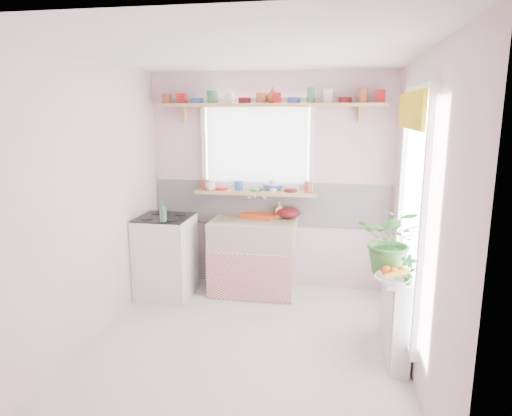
# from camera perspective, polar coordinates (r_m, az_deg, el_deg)

# --- Properties ---
(room) EXTENTS (3.20, 3.20, 3.20)m
(room) POSITION_cam_1_polar(r_m,az_deg,el_deg) (4.50, 8.77, 3.14)
(room) COLOR silver
(room) RESTS_ON ground
(sink_unit) EXTENTS (0.95, 0.65, 1.11)m
(sink_unit) POSITION_cam_1_polar(r_m,az_deg,el_deg) (5.23, -0.39, -6.07)
(sink_unit) COLOR white
(sink_unit) RESTS_ON ground
(cooker) EXTENTS (0.58, 0.58, 0.93)m
(cooker) POSITION_cam_1_polar(r_m,az_deg,el_deg) (5.25, -11.20, -5.90)
(cooker) COLOR white
(cooker) RESTS_ON ground
(radiator_ledge) EXTENTS (0.22, 0.95, 0.78)m
(radiator_ledge) POSITION_cam_1_polar(r_m,az_deg,el_deg) (4.17, 17.05, -11.95)
(radiator_ledge) COLOR white
(radiator_ledge) RESTS_ON ground
(windowsill) EXTENTS (1.40, 0.22, 0.04)m
(windowsill) POSITION_cam_1_polar(r_m,az_deg,el_deg) (5.23, -0.03, 1.95)
(windowsill) COLOR tan
(windowsill) RESTS_ON room
(pine_shelf) EXTENTS (2.52, 0.24, 0.04)m
(pine_shelf) POSITION_cam_1_polar(r_m,az_deg,el_deg) (5.12, 1.64, 12.74)
(pine_shelf) COLOR tan
(pine_shelf) RESTS_ON room
(shelf_crockery) EXTENTS (2.47, 0.11, 0.12)m
(shelf_crockery) POSITION_cam_1_polar(r_m,az_deg,el_deg) (5.12, 1.65, 13.58)
(shelf_crockery) COLOR #A55133
(shelf_crockery) RESTS_ON pine_shelf
(sill_crockery) EXTENTS (1.35, 0.11, 0.12)m
(sill_crockery) POSITION_cam_1_polar(r_m,az_deg,el_deg) (5.22, -0.22, 2.77)
(sill_crockery) COLOR #A55133
(sill_crockery) RESTS_ON windowsill
(dish_tray) EXTENTS (0.47, 0.41, 0.04)m
(dish_tray) POSITION_cam_1_polar(r_m,az_deg,el_deg) (5.30, 0.52, -0.91)
(dish_tray) COLOR #F44915
(dish_tray) RESTS_ON sink_unit
(colander) EXTENTS (0.36, 0.36, 0.13)m
(colander) POSITION_cam_1_polar(r_m,az_deg,el_deg) (5.24, 4.05, -0.56)
(colander) COLOR maroon
(colander) RESTS_ON sink_unit
(jade_plant) EXTENTS (0.62, 0.57, 0.56)m
(jade_plant) POSITION_cam_1_polar(r_m,az_deg,el_deg) (3.78, 16.63, -3.88)
(jade_plant) COLOR #37712D
(jade_plant) RESTS_ON radiator_ledge
(fruit_bowl) EXTENTS (0.35, 0.35, 0.07)m
(fruit_bowl) POSITION_cam_1_polar(r_m,az_deg,el_deg) (3.64, 16.78, -8.55)
(fruit_bowl) COLOR white
(fruit_bowl) RESTS_ON radiator_ledge
(herb_pot) EXTENTS (0.14, 0.10, 0.23)m
(herb_pot) POSITION_cam_1_polar(r_m,az_deg,el_deg) (3.63, 18.49, -7.35)
(herb_pot) COLOR #266128
(herb_pot) RESTS_ON radiator_ledge
(soap_bottle_sink) EXTENTS (0.10, 0.10, 0.19)m
(soap_bottle_sink) POSITION_cam_1_polar(r_m,az_deg,el_deg) (5.25, 2.92, -0.22)
(soap_bottle_sink) COLOR #CBD860
(soap_bottle_sink) RESTS_ON sink_unit
(sill_cup) EXTENTS (0.12, 0.12, 0.09)m
(sill_cup) POSITION_cam_1_polar(r_m,az_deg,el_deg) (5.28, -5.73, 2.71)
(sill_cup) COLOR white
(sill_cup) RESTS_ON windowsill
(sill_bowl) EXTENTS (0.29, 0.29, 0.07)m
(sill_bowl) POSITION_cam_1_polar(r_m,az_deg,el_deg) (5.25, 2.13, 2.58)
(sill_bowl) COLOR #365EB2
(sill_bowl) RESTS_ON windowsill
(shelf_vase) EXTENTS (0.19, 0.19, 0.17)m
(shelf_vase) POSITION_cam_1_polar(r_m,az_deg,el_deg) (5.18, 2.06, 13.91)
(shelf_vase) COLOR #AD5335
(shelf_vase) RESTS_ON pine_shelf
(cooker_bottle) EXTENTS (0.09, 0.10, 0.21)m
(cooker_bottle) POSITION_cam_1_polar(r_m,az_deg,el_deg) (4.88, -11.56, -0.45)
(cooker_bottle) COLOR #3A7446
(cooker_bottle) RESTS_ON cooker
(fruit) EXTENTS (0.20, 0.14, 0.10)m
(fruit) POSITION_cam_1_polar(r_m,az_deg,el_deg) (3.63, 16.92, -7.65)
(fruit) COLOR #EC5713
(fruit) RESTS_ON fruit_bowl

